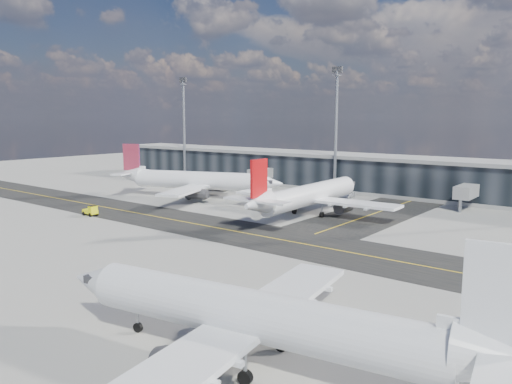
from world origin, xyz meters
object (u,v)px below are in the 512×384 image
(airliner_af, at_px, (196,180))
(service_van, at_px, (347,194))
(airliner_near, at_px, (260,318))
(airliner_redtail, at_px, (309,195))
(baggage_tug, at_px, (91,211))

(airliner_af, relative_size, service_van, 6.82)
(airliner_near, distance_m, service_van, 77.69)
(airliner_redtail, relative_size, baggage_tug, 12.36)
(baggage_tug, bearing_deg, airliner_redtail, 130.22)
(airliner_af, relative_size, airliner_redtail, 1.00)
(airliner_near, relative_size, service_van, 6.58)
(airliner_redtail, xyz_separation_m, airliner_near, (26.93, -49.12, -0.13))
(airliner_af, bearing_deg, airliner_near, 27.98)
(airliner_af, height_order, airliner_near, airliner_af)
(airliner_redtail, distance_m, airliner_near, 56.01)
(airliner_near, relative_size, baggage_tug, 11.93)
(service_van, bearing_deg, airliner_af, -152.73)
(airliner_redtail, xyz_separation_m, baggage_tug, (-30.61, -24.72, -2.77))
(baggage_tug, bearing_deg, airliner_near, 68.32)
(airliner_near, height_order, service_van, airliner_near)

